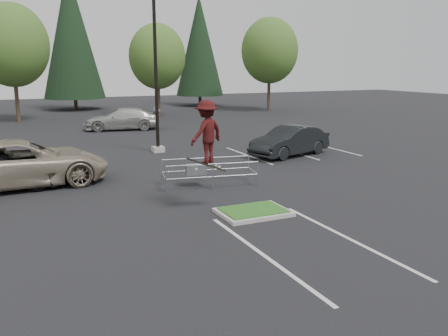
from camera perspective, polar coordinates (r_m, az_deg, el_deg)
name	(u,v)px	position (r m, az deg, el deg)	size (l,w,h in m)	color
ground	(253,214)	(15.26, 3.53, -5.55)	(120.00, 120.00, 0.00)	black
grass_median	(253,212)	(15.24, 3.54, -5.27)	(2.20, 1.60, 0.16)	#9F9C94
stall_lines	(157,178)	(20.16, -8.01, -1.22)	(22.62, 17.60, 0.01)	silver
light_pole	(156,67)	(25.87, -8.22, 11.91)	(0.70, 0.60, 10.12)	#9F9C94
decid_b	(12,48)	(43.35, -24.14, 13.05)	(5.89, 5.89, 9.64)	#38281C
decid_c	(157,59)	(44.53, -8.05, 12.91)	(5.12, 5.12, 8.38)	#38281C
decid_d	(269,53)	(49.80, 5.48, 13.65)	(5.76, 5.76, 9.43)	#38281C
conif_b	(71,34)	(53.82, -17.90, 15.09)	(6.38, 6.38, 14.50)	#38281C
conif_c	(199,46)	(56.35, -2.98, 14.47)	(5.50, 5.50, 12.50)	#38281C
cart_corral	(199,170)	(18.57, -3.01, -0.23)	(3.82, 1.95, 1.04)	#999BA1
skateboarder	(206,132)	(15.06, -2.18, 4.30)	(1.50, 1.24, 2.34)	black
car_l_tan	(23,163)	(20.14, -23.07, 0.54)	(3.03, 6.57, 1.83)	gray
car_r_charc	(290,141)	(25.12, 7.93, 3.24)	(1.64, 4.71, 1.55)	black
car_far_silver	(123,119)	(35.85, -12.07, 5.79)	(2.21, 5.44, 1.58)	#B4B3AE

